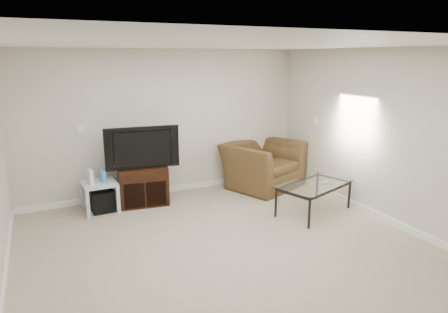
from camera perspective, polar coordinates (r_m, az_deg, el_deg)
name	(u,v)px	position (r m, az deg, el deg)	size (l,w,h in m)	color
floor	(229,251)	(5.14, 0.68, -13.38)	(5.00, 5.00, 0.00)	tan
ceiling	(229,44)	(4.56, 0.77, 15.71)	(5.00, 5.00, 0.00)	white
wall_back	(166,123)	(6.98, -8.31, 4.72)	(5.00, 0.02, 2.50)	silver
wall_right	(385,137)	(6.19, 22.06, 2.62)	(0.02, 5.00, 2.50)	silver
plate_back	(81,130)	(6.71, -19.80, 3.64)	(0.12, 0.02, 0.12)	white
plate_right_switch	(315,121)	(7.34, 12.87, 4.96)	(0.02, 0.09, 0.13)	white
plate_right_outlet	(323,176)	(7.32, 13.90, -2.77)	(0.02, 0.08, 0.12)	white
tv_stand	(143,185)	(6.71, -11.50, -3.97)	(0.77, 0.54, 0.65)	black
dvd_player	(143,173)	(6.61, -11.54, -2.30)	(0.47, 0.33, 0.07)	black
television	(141,146)	(6.51, -11.74, 1.46)	(1.08, 0.22, 0.67)	black
side_table	(100,197)	(6.55, -17.25, -5.55)	(0.50, 0.50, 0.48)	silver
subwoofer	(102,200)	(6.60, -16.98, -6.03)	(0.34, 0.34, 0.34)	black
game_console	(91,177)	(6.41, -18.50, -2.79)	(0.05, 0.16, 0.22)	white
game_case	(103,176)	(6.44, -16.91, -2.72)	(0.05, 0.14, 0.19)	#337FCC
recliner	(263,157)	(7.39, 5.55, -0.12)	(1.29, 0.84, 1.13)	brown
coffee_table	(314,198)	(6.38, 12.68, -5.82)	(1.21, 0.68, 0.47)	black
remote	(324,183)	(6.34, 14.10, -3.66)	(0.19, 0.05, 0.02)	#B2B2B7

